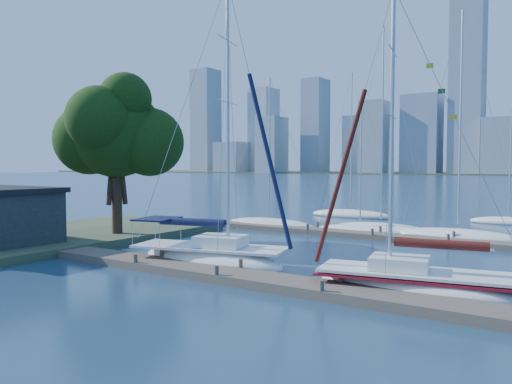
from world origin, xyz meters
The scene contains 13 objects.
ground centered at (0.00, 0.00, 0.00)m, with size 700.00×700.00×0.00m, color #172C49.
near_dock centered at (0.00, 0.00, 0.20)m, with size 26.00×2.00×0.40m, color #4F443A.
far_dock centered at (2.00, 16.00, 0.18)m, with size 30.00×1.80×0.36m, color #4F443A.
shore centered at (-17.00, 3.00, 0.25)m, with size 12.00×22.00×0.50m, color #38472D.
tree centered at (-13.38, 5.26, 7.52)m, with size 8.45×7.71×11.18m.
sailboat_navy centered at (-2.72, 2.05, 1.17)m, with size 8.96×4.76×14.78m.
sailboat_maroon centered at (7.59, 2.03, 1.00)m, with size 8.34×4.06×12.63m.
bg_boat_0 centered at (-8.67, 17.31, 0.26)m, with size 8.56×5.01×12.72m.
bg_boat_1 centered at (-0.86, 17.65, 0.22)m, with size 7.28×2.63×10.89m.
bg_boat_2 centered at (0.36, 18.78, 0.30)m, with size 8.26×4.83×15.88m.
bg_boat_3 centered at (6.04, 17.92, 0.31)m, with size 8.90×4.82×15.86m.
bg_boat_6 centered at (-6.26, 28.71, 0.27)m, with size 8.67×4.41×14.68m.
bg_boat_7 centered at (7.68, 30.61, 0.22)m, with size 6.61×3.46×10.56m.
Camera 1 is at (13.17, -17.70, 5.09)m, focal length 35.00 mm.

